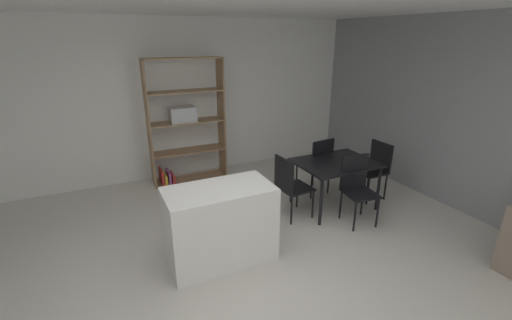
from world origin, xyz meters
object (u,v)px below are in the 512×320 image
dining_chair_island_side (290,183)px  dining_chair_far (318,162)px  dining_table (336,166)px  dining_chair_window_side (375,165)px  dining_chair_near (357,184)px  open_bookshelf (184,124)px  kitchen_island (220,224)px

dining_chair_island_side → dining_chair_far: dining_chair_far is taller
dining_table → dining_chair_island_side: size_ratio=1.26×
dining_chair_window_side → dining_chair_near: size_ratio=0.96×
dining_chair_near → dining_chair_far: (-0.00, 0.93, 0.02)m
dining_chair_far → dining_table: bearing=81.0°
dining_table → dining_chair_near: size_ratio=1.21×
dining_chair_window_side → dining_chair_near: 0.91m
dining_chair_island_side → dining_chair_near: 0.94m
dining_table → dining_chair_window_side: dining_chair_window_side is taller
open_bookshelf → dining_chair_island_side: size_ratio=2.35×
open_bookshelf → dining_table: bearing=-48.6°
kitchen_island → dining_chair_island_side: 1.32m
open_bookshelf → dining_chair_far: open_bookshelf is taller
dining_table → open_bookshelf: bearing=131.4°
open_bookshelf → kitchen_island: bearing=-95.8°
dining_table → dining_chair_island_side: bearing=-179.5°
dining_chair_window_side → dining_chair_island_side: dining_chair_island_side is taller
kitchen_island → dining_chair_island_side: size_ratio=1.31×
dining_chair_island_side → dining_chair_near: dining_chair_near is taller
open_bookshelf → dining_table: (1.77, -2.01, -0.39)m
dining_table → dining_chair_window_side: size_ratio=1.27×
kitchen_island → dining_chair_window_side: 2.87m
dining_table → dining_chair_window_side: (0.80, 0.00, -0.12)m
kitchen_island → open_bookshelf: size_ratio=0.56×
dining_chair_island_side → dining_chair_near: bearing=-123.1°
dining_chair_island_side → dining_chair_far: (0.81, 0.47, 0.03)m
open_bookshelf → dining_table: open_bookshelf is taller
dining_table → dining_chair_window_side: 0.81m
dining_chair_island_side → dining_chair_far: size_ratio=0.96×
kitchen_island → dining_chair_far: bearing=25.4°
open_bookshelf → dining_chair_near: (1.78, -2.47, -0.49)m
open_bookshelf → dining_chair_island_side: bearing=-64.4°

